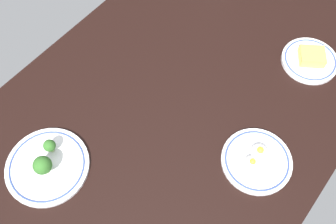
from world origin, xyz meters
TOP-DOWN VIEW (x-y plane):
  - dining_table at (0.00, 0.00)cm, footprint 157.15×93.13cm
  - plate_cheese at (-43.59, 23.24)cm, footprint 17.88×17.88cm
  - plate_broccoli at (33.33, -15.65)cm, footprint 22.97×22.97cm
  - plate_eggs at (-3.94, 28.18)cm, footprint 19.62×19.62cm

SIDE VIEW (x-z plane):
  - dining_table at x=0.00cm, z-range 0.00..4.00cm
  - plate_eggs at x=-3.94cm, z-range 2.70..7.31cm
  - plate_cheese at x=-43.59cm, z-range 3.05..7.58cm
  - plate_broccoli at x=33.33cm, z-range 1.57..9.36cm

